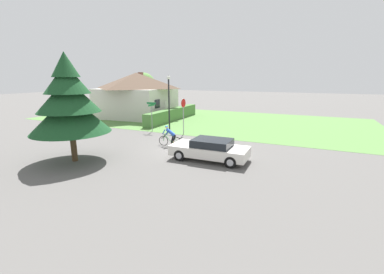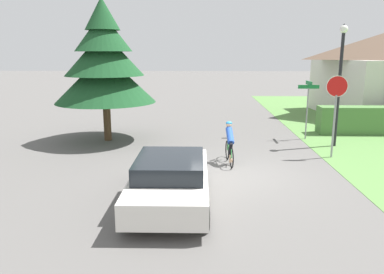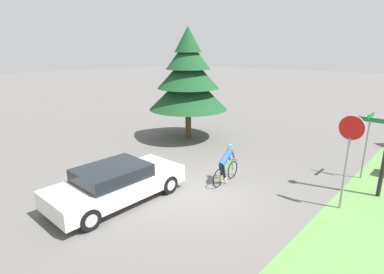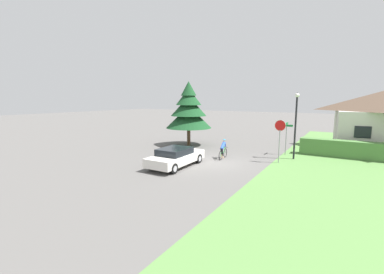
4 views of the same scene
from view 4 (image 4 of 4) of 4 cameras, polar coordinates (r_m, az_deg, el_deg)
ground_plane at (r=17.87m, az=5.13°, el=-5.59°), size 140.00×140.00×0.00m
hedge_row at (r=22.23m, az=36.00°, el=-2.72°), size 10.17×0.90×1.28m
sedan_left_lane at (r=16.62m, az=-3.62°, el=-4.43°), size 1.92×4.38×1.22m
cyclist at (r=18.80m, az=6.91°, el=-2.76°), size 0.44×1.69×1.43m
stop_sign at (r=18.20m, az=18.94°, el=0.94°), size 0.75×0.07×2.94m
street_lamp at (r=19.66m, az=22.09°, el=3.91°), size 0.31×0.31×4.80m
street_name_sign at (r=21.15m, az=20.23°, el=0.99°), size 0.90×0.90×2.53m
conifer_tall_near at (r=23.80m, az=-0.74°, el=6.01°), size 4.21×4.21×5.93m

